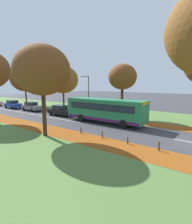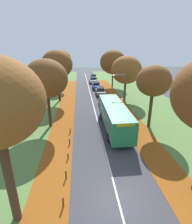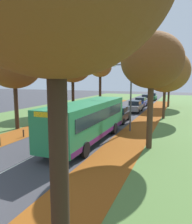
% 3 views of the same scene
% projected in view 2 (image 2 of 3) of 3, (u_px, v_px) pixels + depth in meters
% --- Properties ---
extents(ground_plane, '(160.00, 160.00, 0.00)m').
position_uv_depth(ground_plane, '(118.00, 199.00, 11.58)').
color(ground_plane, '#38383D').
extents(grass_verge_left, '(12.00, 90.00, 0.01)m').
position_uv_depth(grass_verge_left, '(39.00, 107.00, 29.42)').
color(grass_verge_left, '#517538').
rests_on(grass_verge_left, ground).
extents(leaf_litter_left, '(2.80, 60.00, 0.00)m').
position_uv_depth(leaf_litter_left, '(64.00, 120.00, 24.23)').
color(leaf_litter_left, '#8C4714').
rests_on(leaf_litter_left, grass_verge_left).
extents(grass_verge_right, '(12.00, 90.00, 0.01)m').
position_uv_depth(grass_verge_right, '(145.00, 104.00, 31.06)').
color(grass_verge_right, '#517538').
rests_on(grass_verge_right, ground).
extents(leaf_litter_right, '(2.80, 60.00, 0.00)m').
position_uv_depth(leaf_litter_right, '(129.00, 118.00, 25.05)').
color(leaf_litter_right, '#8C4714').
rests_on(leaf_litter_right, grass_verge_right).
extents(road_centre_line, '(0.12, 80.00, 0.01)m').
position_uv_depth(road_centre_line, '(93.00, 105.00, 30.24)').
color(road_centre_line, silver).
rests_on(road_centre_line, ground).
extents(tree_left_near, '(5.04, 5.04, 8.32)m').
position_uv_depth(tree_left_near, '(46.00, 79.00, 20.29)').
color(tree_left_near, '#382619').
rests_on(tree_left_near, ground).
extents(tree_left_mid, '(5.44, 5.44, 9.09)m').
position_uv_depth(tree_left_mid, '(57.00, 65.00, 30.66)').
color(tree_left_mid, black).
rests_on(tree_left_mid, ground).
extents(tree_left_far, '(4.29, 4.29, 8.90)m').
position_uv_depth(tree_left_far, '(62.00, 59.00, 41.06)').
color(tree_left_far, black).
rests_on(tree_left_far, ground).
extents(tree_right_near, '(4.01, 4.01, 7.63)m').
position_uv_depth(tree_right_near, '(154.00, 81.00, 20.20)').
color(tree_right_near, '#422D1E').
rests_on(tree_right_near, ground).
extents(tree_right_mid, '(5.53, 5.53, 8.11)m').
position_uv_depth(tree_right_mid, '(126.00, 70.00, 31.63)').
color(tree_right_mid, '#422D1E').
rests_on(tree_right_mid, ground).
extents(tree_right_far, '(6.40, 6.40, 8.93)m').
position_uv_depth(tree_right_far, '(113.00, 62.00, 42.76)').
color(tree_right_far, '#422D1E').
rests_on(tree_right_far, ground).
extents(bollard_nearest, '(0.12, 0.12, 0.69)m').
position_uv_depth(bollard_nearest, '(63.00, 202.00, 10.98)').
color(bollard_nearest, '#4C3823').
rests_on(bollard_nearest, ground).
extents(bollard_second, '(0.12, 0.12, 0.70)m').
position_uv_depth(bollard_second, '(66.00, 175.00, 13.34)').
color(bollard_second, '#4C3823').
rests_on(bollard_second, ground).
extents(bollard_third, '(0.12, 0.12, 0.57)m').
position_uv_depth(bollard_third, '(68.00, 156.00, 15.72)').
color(bollard_third, '#4C3823').
rests_on(bollard_third, ground).
extents(bollard_fourth, '(0.12, 0.12, 0.64)m').
position_uv_depth(bollard_fourth, '(70.00, 142.00, 18.07)').
color(bollard_fourth, '#4C3823').
rests_on(bollard_fourth, ground).
extents(bollard_fifth, '(0.12, 0.12, 0.61)m').
position_uv_depth(bollard_fifth, '(70.00, 131.00, 20.43)').
color(bollard_fifth, '#4C3823').
rests_on(bollard_fifth, ground).
extents(streetlamp_right, '(1.89, 0.28, 6.00)m').
position_uv_depth(streetlamp_right, '(122.00, 90.00, 24.73)').
color(streetlamp_right, '#47474C').
rests_on(streetlamp_right, ground).
extents(bus, '(2.69, 10.40, 2.98)m').
position_uv_depth(bus, '(114.00, 116.00, 21.16)').
color(bus, '#237A47').
rests_on(bus, ground).
extents(car_black_lead, '(1.86, 4.24, 1.62)m').
position_uv_depth(car_black_lead, '(105.00, 102.00, 29.22)').
color(car_black_lead, black).
rests_on(car_black_lead, ground).
extents(car_grey_following, '(1.79, 4.20, 1.62)m').
position_uv_depth(car_grey_following, '(100.00, 91.00, 36.56)').
color(car_grey_following, slate).
rests_on(car_grey_following, ground).
extents(car_blue_third_in_line, '(1.84, 4.23, 1.62)m').
position_uv_depth(car_blue_third_in_line, '(96.00, 85.00, 42.15)').
color(car_blue_third_in_line, '#233D9E').
rests_on(car_blue_third_in_line, ground).
extents(car_silver_fourth_in_line, '(1.81, 4.22, 1.62)m').
position_uv_depth(car_silver_fourth_in_line, '(93.00, 80.00, 49.17)').
color(car_silver_fourth_in_line, '#B7BABF').
rests_on(car_silver_fourth_in_line, ground).
extents(car_green_trailing, '(1.87, 4.24, 1.62)m').
position_uv_depth(car_green_trailing, '(93.00, 77.00, 54.29)').
color(car_green_trailing, '#1E6038').
rests_on(car_green_trailing, ground).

